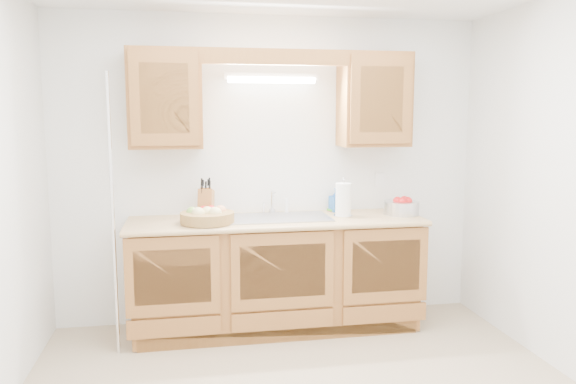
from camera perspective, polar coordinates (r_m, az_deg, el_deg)
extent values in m
cube|color=white|center=(4.66, -1.81, 2.22)|extent=(3.50, 0.02, 2.50)
cube|color=white|center=(1.78, 12.66, -7.15)|extent=(3.50, 0.02, 2.50)
cube|color=#935E2B|center=(4.52, -1.19, -8.42)|extent=(2.20, 0.60, 0.86)
cube|color=tan|center=(4.40, -1.18, -2.97)|extent=(2.30, 0.63, 0.04)
cube|color=#935E2B|center=(4.42, -12.35, 9.21)|extent=(0.55, 0.33, 0.75)
cube|color=#935E2B|center=(4.67, 8.72, 9.21)|extent=(0.55, 0.33, 0.75)
cube|color=#935E2B|center=(4.35, -1.24, 13.57)|extent=(2.20, 0.05, 0.12)
cylinder|color=white|center=(4.54, -1.66, 11.30)|extent=(0.70, 0.05, 0.05)
cube|color=white|center=(4.58, -1.72, 11.65)|extent=(0.76, 0.06, 0.05)
cube|color=#9E9EA3|center=(4.42, -1.22, -2.63)|extent=(0.84, 0.46, 0.01)
cube|color=#9E9EA3|center=(4.41, -3.92, -3.78)|extent=(0.39, 0.40, 0.16)
cube|color=#9E9EA3|center=(4.47, 1.45, -3.59)|extent=(0.39, 0.40, 0.16)
cylinder|color=silver|center=(4.61, -1.61, -1.98)|extent=(0.06, 0.06, 0.04)
cylinder|color=silver|center=(4.60, -1.62, -1.00)|extent=(0.02, 0.02, 0.16)
cylinder|color=silver|center=(4.53, -1.53, 0.03)|extent=(0.02, 0.12, 0.02)
cylinder|color=white|center=(4.62, -0.14, -1.45)|extent=(0.03, 0.03, 0.12)
cylinder|color=silver|center=(4.11, -17.37, -2.40)|extent=(0.03, 0.03, 2.00)
cube|color=white|center=(4.89, 9.29, 1.21)|extent=(0.08, 0.01, 0.12)
cylinder|color=olive|center=(4.24, -8.20, -2.57)|extent=(0.51, 0.51, 0.08)
sphere|color=#D8C67F|center=(4.19, -9.11, -2.21)|extent=(0.10, 0.10, 0.10)
sphere|color=#D8C67F|center=(4.18, -7.41, -2.19)|extent=(0.10, 0.10, 0.10)
sphere|color=tan|center=(4.29, -6.88, -1.97)|extent=(0.09, 0.09, 0.09)
sphere|color=red|center=(4.30, -8.54, -1.98)|extent=(0.09, 0.09, 0.09)
sphere|color=#72A53F|center=(4.27, -9.73, -2.08)|extent=(0.09, 0.09, 0.09)
sphere|color=#D8C67F|center=(4.23, -8.20, -2.12)|extent=(0.10, 0.10, 0.10)
sphere|color=red|center=(4.34, -7.81, -1.90)|extent=(0.09, 0.09, 0.09)
cube|color=#935E2B|center=(4.47, -8.33, -1.19)|extent=(0.15, 0.20, 0.25)
cylinder|color=black|center=(4.43, -8.74, 0.44)|extent=(0.02, 0.04, 0.09)
cylinder|color=black|center=(4.43, -8.35, 0.50)|extent=(0.02, 0.04, 0.09)
cylinder|color=black|center=(4.43, -7.97, 0.56)|extent=(0.02, 0.04, 0.09)
cylinder|color=black|center=(4.47, -8.63, 0.66)|extent=(0.02, 0.04, 0.09)
cylinder|color=black|center=(4.47, -8.12, 0.72)|extent=(0.02, 0.04, 0.09)
cylinder|color=black|center=(4.50, -8.78, 0.80)|extent=(0.02, 0.04, 0.09)
cylinder|color=black|center=(4.50, -8.01, 0.87)|extent=(0.02, 0.04, 0.09)
cylinder|color=orange|center=(4.49, -8.34, -1.03)|extent=(0.10, 0.10, 0.24)
cylinder|color=white|center=(4.47, -8.37, 0.56)|extent=(0.08, 0.08, 0.01)
imported|color=#215BA9|center=(4.72, 4.87, -0.82)|extent=(0.11, 0.11, 0.20)
cube|color=#CC333F|center=(4.75, 4.77, -1.92)|extent=(0.13, 0.11, 0.01)
cube|color=green|center=(4.75, 4.77, -1.79)|extent=(0.13, 0.11, 0.02)
cylinder|color=silver|center=(4.51, 5.62, -2.42)|extent=(0.15, 0.15, 0.01)
cylinder|color=silver|center=(4.49, 5.64, -0.56)|extent=(0.02, 0.02, 0.31)
cylinder|color=white|center=(4.49, 5.64, -0.74)|extent=(0.15, 0.15, 0.26)
sphere|color=silver|center=(4.47, 5.67, 1.38)|extent=(0.02, 0.02, 0.02)
cylinder|color=silver|center=(4.66, 11.43, -1.59)|extent=(0.32, 0.32, 0.11)
sphere|color=red|center=(4.64, 11.07, -0.93)|extent=(0.08, 0.08, 0.08)
sphere|color=red|center=(4.68, 11.73, -0.86)|extent=(0.08, 0.08, 0.08)
sphere|color=red|center=(4.62, 11.60, -0.98)|extent=(0.08, 0.08, 0.08)
sphere|color=red|center=(4.65, 12.06, -0.94)|extent=(0.08, 0.08, 0.08)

